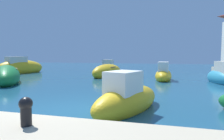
# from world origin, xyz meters

# --- Properties ---
(ground) EXTENTS (80.00, 80.00, 0.00)m
(ground) POSITION_xyz_m (0.00, 0.00, 0.00)
(ground) COLOR #1E5170
(quay_promenade) EXTENTS (44.00, 32.00, 0.50)m
(quay_promenade) POSITION_xyz_m (4.32, -0.37, 0.25)
(quay_promenade) COLOR beige
(quay_promenade) RESTS_ON ground
(moored_boat_0) EXTENTS (2.85, 4.71, 1.55)m
(moored_boat_0) POSITION_xyz_m (-1.56, 11.49, 0.43)
(moored_boat_0) COLOR gold
(moored_boat_0) RESTS_ON ground
(moored_boat_1) EXTENTS (5.25, 5.64, 1.70)m
(moored_boat_1) POSITION_xyz_m (-7.85, 5.72, 0.47)
(moored_boat_1) COLOR #197233
(moored_boat_1) RESTS_ON ground
(moored_boat_3) EXTENTS (2.18, 3.79, 1.90)m
(moored_boat_3) POSITION_xyz_m (7.84, 9.37, 0.47)
(moored_boat_3) COLOR teal
(moored_boat_3) RESTS_ON ground
(moored_boat_4) EXTENTS (1.48, 3.43, 1.77)m
(moored_boat_4) POSITION_xyz_m (3.64, 10.14, 0.43)
(moored_boat_4) COLOR gold
(moored_boat_4) RESTS_ON ground
(moored_boat_5) EXTENTS (3.32, 1.81, 1.76)m
(moored_boat_5) POSITION_xyz_m (-2.96, 16.10, 0.42)
(moored_boat_5) COLOR white
(moored_boat_5) RESTS_ON ground
(moored_boat_6) EXTENTS (2.68, 4.09, 1.77)m
(moored_boat_6) POSITION_xyz_m (2.24, 0.62, 0.43)
(moored_boat_6) COLOR gold
(moored_boat_6) RESTS_ON ground
(moored_boat_7) EXTENTS (4.15, 5.76, 2.34)m
(moored_boat_7) POSITION_xyz_m (-12.14, 12.41, 0.62)
(moored_boat_7) COLOR gold
(moored_boat_7) RESTS_ON ground
(mooring_bollard) EXTENTS (0.30, 0.30, 0.65)m
(mooring_bollard) POSITION_xyz_m (0.54, -2.78, 0.87)
(mooring_bollard) COLOR black
(mooring_bollard) RESTS_ON quay_promenade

